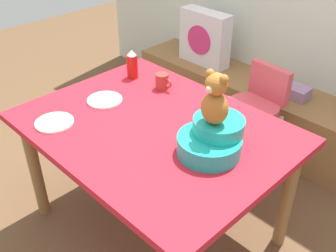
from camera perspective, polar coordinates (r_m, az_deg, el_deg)
ground_plane at (r=2.53m, az=-1.66°, el=-14.06°), size 8.00×8.00×0.00m
window_bench at (r=3.18m, az=15.13°, el=1.23°), size 2.60×0.44×0.46m
pillow_floral_left at (r=3.34m, az=5.30°, el=12.50°), size 0.44×0.15×0.44m
book_stack at (r=3.00m, az=17.79°, el=4.73°), size 0.20×0.14×0.08m
dining_table at (r=2.10m, az=-1.94°, el=-2.02°), size 1.37×1.03×0.74m
highchair at (r=2.68m, az=12.29°, el=2.46°), size 0.35×0.47×0.79m
infant_seat_teal at (r=1.83m, az=6.38°, el=-1.83°), size 0.30×0.33×0.16m
teddy_bear at (r=1.72m, az=6.79°, el=3.77°), size 0.13×0.12×0.25m
ketchup_bottle at (r=2.50m, az=-5.17°, el=8.78°), size 0.07×0.07×0.18m
coffee_mug at (r=2.37m, az=-0.82°, el=6.43°), size 0.12×0.08×0.09m
dinner_plate_near at (r=2.29m, az=-9.08°, el=3.71°), size 0.20×0.20×0.01m
dinner_plate_far at (r=2.14m, az=-16.01°, el=0.48°), size 0.20×0.20×0.01m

